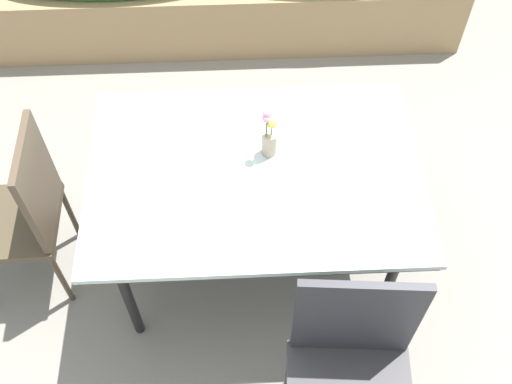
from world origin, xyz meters
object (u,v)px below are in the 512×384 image
chair_near_right (353,372)px  chair_end_left (26,210)px  flower_vase (270,137)px  dining_table (256,179)px

chair_near_right → chair_end_left: size_ratio=1.04×
chair_end_left → flower_vase: (1.13, 0.10, 0.34)m
chair_end_left → flower_vase: flower_vase is taller
dining_table → chair_near_right: size_ratio=1.42×
dining_table → chair_near_right: 0.91m
chair_near_right → flower_vase: size_ratio=3.73×
dining_table → chair_end_left: (-1.07, 0.00, -0.17)m
dining_table → chair_near_right: chair_near_right is taller
dining_table → flower_vase: flower_vase is taller
dining_table → flower_vase: (0.07, 0.10, 0.16)m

